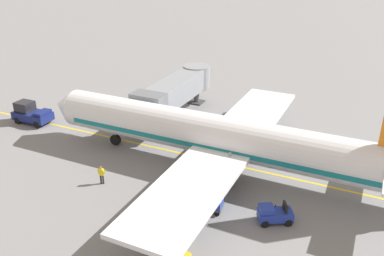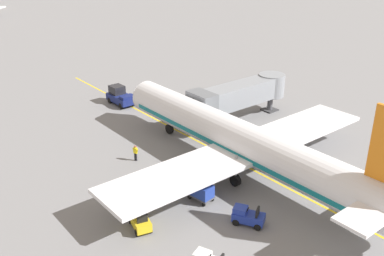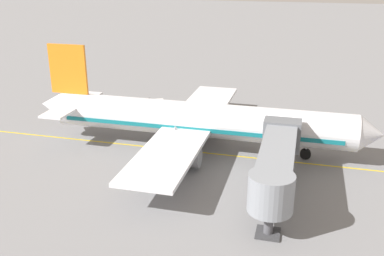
{
  "view_description": "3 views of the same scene",
  "coord_description": "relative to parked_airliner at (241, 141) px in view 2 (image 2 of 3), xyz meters",
  "views": [
    {
      "loc": [
        -31.45,
        -10.34,
        18.78
      ],
      "look_at": [
        -2.34,
        3.48,
        4.15
      ],
      "focal_mm": 37.96,
      "sensor_mm": 36.0,
      "label": 1
    },
    {
      "loc": [
        -28.27,
        -24.87,
        20.91
      ],
      "look_at": [
        -2.02,
        7.49,
        2.67
      ],
      "focal_mm": 40.89,
      "sensor_mm": 36.0,
      "label": 2
    },
    {
      "loc": [
        41.8,
        11.92,
        18.87
      ],
      "look_at": [
        -0.34,
        0.89,
        2.55
      ],
      "focal_mm": 41.23,
      "sensor_mm": 36.0,
      "label": 3
    }
  ],
  "objects": [
    {
      "name": "pushback_tractor",
      "position": [
        0.56,
        23.48,
        -2.09
      ],
      "size": [
        2.31,
        4.45,
        2.4
      ],
      "color": "navy",
      "rests_on": "ground"
    },
    {
      "name": "ground_crew_loader",
      "position": [
        -6.75,
        8.16,
        -2.23
      ],
      "size": [
        0.35,
        0.72,
        1.69
      ],
      "color": "#232328",
      "rests_on": "ground"
    },
    {
      "name": "parked_airliner",
      "position": [
        0.0,
        0.0,
        0.0
      ],
      "size": [
        30.02,
        37.21,
        10.63
      ],
      "color": "silver",
      "rests_on": "ground"
    },
    {
      "name": "baggage_tug_lead",
      "position": [
        -12.51,
        -1.54,
        -2.47
      ],
      "size": [
        1.85,
        2.73,
        1.62
      ],
      "color": "gold",
      "rests_on": "ground"
    },
    {
      "name": "gate_lead_in_line",
      "position": [
        1.1,
        -1.24,
        -3.18
      ],
      "size": [
        0.24,
        80.0,
        0.01
      ],
      "primitive_type": "cube",
      "color": "gold",
      "rests_on": "ground"
    },
    {
      "name": "ground_plane",
      "position": [
        1.1,
        -1.24,
        -3.19
      ],
      "size": [
        400.0,
        400.0,
        0.0
      ],
      "primitive_type": "plane",
      "color": "slate"
    },
    {
      "name": "baggage_cart_front",
      "position": [
        -5.86,
        1.55,
        -2.24
      ],
      "size": [
        1.59,
        2.97,
        1.58
      ],
      "color": "#4C4C51",
      "rests_on": "ground"
    },
    {
      "name": "baggage_tug_trailing",
      "position": [
        -5.65,
        -6.53,
        -2.47
      ],
      "size": [
        2.29,
        2.77,
        1.62
      ],
      "color": "#1E339E",
      "rests_on": "ground"
    },
    {
      "name": "ground_crew_wing_walker",
      "position": [
        -3.53,
        1.68,
        -2.23
      ],
      "size": [
        0.36,
        0.71,
        1.69
      ],
      "color": "#232328",
      "rests_on": "ground"
    },
    {
      "name": "baggage_cart_second_in_train",
      "position": [
        -6.3,
        -1.59,
        -2.24
      ],
      "size": [
        1.59,
        2.97,
        1.58
      ],
      "color": "#4C4C51",
      "rests_on": "ground"
    },
    {
      "name": "jet_bridge",
      "position": [
        8.93,
        9.08,
        0.27
      ],
      "size": [
        14.38,
        3.5,
        4.98
      ],
      "color": "gray",
      "rests_on": "ground"
    }
  ]
}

